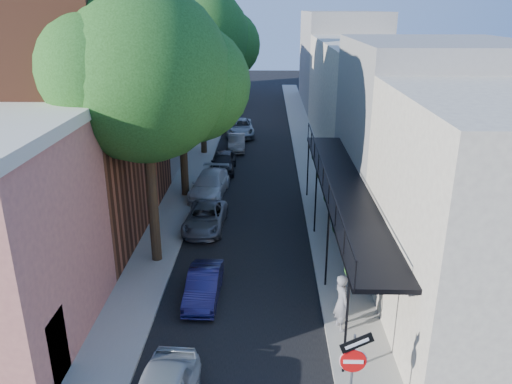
# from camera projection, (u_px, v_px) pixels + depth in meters

# --- Properties ---
(road_surface) EXTENTS (6.00, 64.00, 0.01)m
(road_surface) POSITION_uv_depth(u_px,v_px,m) (255.00, 144.00, 40.44)
(road_surface) COLOR black
(road_surface) RESTS_ON ground
(sidewalk_left) EXTENTS (2.00, 64.00, 0.12)m
(sidewalk_left) POSITION_uv_depth(u_px,v_px,m) (206.00, 143.00, 40.51)
(sidewalk_left) COLOR gray
(sidewalk_left) RESTS_ON ground
(sidewalk_right) EXTENTS (2.00, 64.00, 0.12)m
(sidewalk_right) POSITION_uv_depth(u_px,v_px,m) (305.00, 143.00, 40.33)
(sidewalk_right) COLOR gray
(sidewalk_right) RESTS_ON ground
(buildings_left) EXTENTS (10.10, 59.10, 12.00)m
(buildings_left) POSITION_uv_depth(u_px,v_px,m) (132.00, 84.00, 37.77)
(buildings_left) COLOR tan
(buildings_left) RESTS_ON ground
(buildings_right) EXTENTS (9.80, 55.00, 10.00)m
(buildings_right) POSITION_uv_depth(u_px,v_px,m) (372.00, 90.00, 38.22)
(buildings_right) COLOR beige
(buildings_right) RESTS_ON ground
(sign_post) EXTENTS (0.89, 0.17, 2.99)m
(sign_post) POSITION_uv_depth(u_px,v_px,m) (353.00, 365.00, 12.46)
(sign_post) COLOR #595B60
(sign_post) RESTS_ON ground
(oak_near) EXTENTS (7.48, 6.80, 11.42)m
(oak_near) POSITION_uv_depth(u_px,v_px,m) (156.00, 77.00, 19.27)
(oak_near) COLOR #352515
(oak_near) RESTS_ON ground
(oak_mid) EXTENTS (6.60, 6.00, 10.20)m
(oak_mid) POSITION_uv_depth(u_px,v_px,m) (187.00, 73.00, 27.03)
(oak_mid) COLOR #352515
(oak_mid) RESTS_ON ground
(oak_far) EXTENTS (7.70, 7.00, 11.90)m
(oak_far) POSITION_uv_depth(u_px,v_px,m) (207.00, 40.00, 35.08)
(oak_far) COLOR #352515
(oak_far) RESTS_ON ground
(parked_car_b) EXTENTS (1.24, 3.41, 1.12)m
(parked_car_b) POSITION_uv_depth(u_px,v_px,m) (204.00, 286.00, 18.81)
(parked_car_b) COLOR #151440
(parked_car_b) RESTS_ON ground
(parked_car_c) EXTENTS (2.04, 4.19, 1.15)m
(parked_car_c) POSITION_uv_depth(u_px,v_px,m) (205.00, 218.00, 24.81)
(parked_car_c) COLOR slate
(parked_car_c) RESTS_ON ground
(parked_car_d) EXTENTS (2.29, 4.79, 1.35)m
(parked_car_d) POSITION_uv_depth(u_px,v_px,m) (210.00, 185.00, 29.17)
(parked_car_d) COLOR silver
(parked_car_d) RESTS_ON ground
(parked_car_e) EXTENTS (1.62, 3.94, 1.34)m
(parked_car_e) POSITION_uv_depth(u_px,v_px,m) (223.00, 162.00, 33.45)
(parked_car_e) COLOR black
(parked_car_e) RESTS_ON ground
(parked_car_f) EXTENTS (1.45, 3.73, 1.21)m
(parked_car_f) POSITION_uv_depth(u_px,v_px,m) (237.00, 142.00, 38.48)
(parked_car_f) COLOR slate
(parked_car_f) RESTS_ON ground
(parked_car_g) EXTENTS (2.77, 5.22, 1.40)m
(parked_car_g) POSITION_uv_depth(u_px,v_px,m) (240.00, 128.00, 42.81)
(parked_car_g) COLOR gray
(parked_car_g) RESTS_ON ground
(pedestrian) EXTENTS (0.67, 0.85, 2.03)m
(pedestrian) POSITION_uv_depth(u_px,v_px,m) (342.00, 302.00, 16.71)
(pedestrian) COLOR slate
(pedestrian) RESTS_ON sidewalk_right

